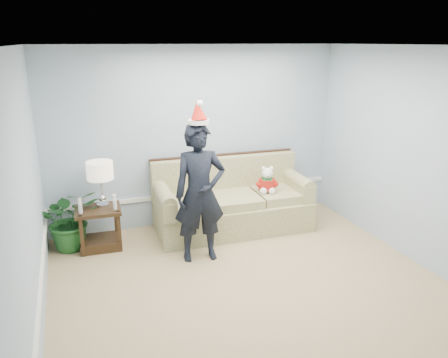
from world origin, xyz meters
name	(u,v)px	position (x,y,z in m)	size (l,w,h in m)	color
room_shell	(267,186)	(0.00, 0.00, 1.35)	(4.54, 5.04, 2.74)	tan
wainscot_trim	(136,237)	(-1.18, 1.18, 0.45)	(4.49, 4.99, 0.06)	white
sofa	(231,204)	(0.39, 2.03, 0.38)	(2.32, 1.06, 1.07)	#5E6A32
side_table	(100,232)	(-1.56, 1.99, 0.23)	(0.62, 0.53, 0.58)	#352413
table_lamp	(100,172)	(-1.49, 2.06, 1.06)	(0.35, 0.35, 0.63)	silver
candle_pair	(98,204)	(-1.56, 1.88, 0.68)	(0.50, 0.05, 0.21)	silver
houseplant	(70,219)	(-1.93, 2.10, 0.43)	(0.78, 0.67, 0.86)	#1B5220
man	(200,193)	(-0.34, 1.23, 0.90)	(0.66, 0.43, 1.80)	black
santa_hat	(198,113)	(-0.34, 1.25, 1.92)	(0.27, 0.30, 0.30)	white
teddy_bear	(267,183)	(0.90, 1.87, 0.71)	(0.31, 0.32, 0.41)	white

